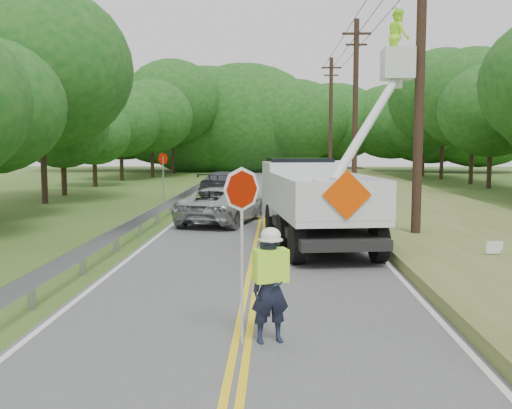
{
  "coord_description": "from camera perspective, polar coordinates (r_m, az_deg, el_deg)",
  "views": [
    {
      "loc": [
        0.52,
        -9.85,
        3.15
      ],
      "look_at": [
        0.0,
        6.0,
        1.5
      ],
      "focal_mm": 41.56,
      "sensor_mm": 36.0,
      "label": 1
    }
  ],
  "objects": [
    {
      "name": "treeline_left",
      "position": [
        41.33,
        -14.51,
        9.72
      ],
      "size": [
        11.15,
        58.14,
        11.61
      ],
      "color": "#332319",
      "rests_on": "ground"
    },
    {
      "name": "suv_silver",
      "position": [
        23.28,
        -3.25,
        -0.02
      ],
      "size": [
        3.51,
        5.55,
        1.43
      ],
      "primitive_type": "imported",
      "rotation": [
        0.0,
        0.0,
        2.9
      ],
      "color": "#AAACB0",
      "rests_on": "road"
    },
    {
      "name": "tall_grass_verge",
      "position": [
        24.92,
        17.19,
        -1.24
      ],
      "size": [
        7.0,
        96.0,
        0.3
      ],
      "primitive_type": "cube",
      "color": "#535F2C",
      "rests_on": "ground"
    },
    {
      "name": "yard_sign",
      "position": [
        16.34,
        21.98,
        -3.95
      ],
      "size": [
        0.45,
        0.11,
        0.65
      ],
      "color": "white",
      "rests_on": "ground"
    },
    {
      "name": "guardrail",
      "position": [
        25.3,
        -8.46,
        -0.01
      ],
      "size": [
        0.18,
        48.0,
        0.77
      ],
      "color": "#999AA0",
      "rests_on": "ground"
    },
    {
      "name": "treeline_horizon",
      "position": [
        66.08,
        1.07,
        7.99
      ],
      "size": [
        55.3,
        13.42,
        12.78
      ],
      "color": "#124915",
      "rests_on": "ground"
    },
    {
      "name": "flagger",
      "position": [
        9.34,
        1.32,
        -7.34
      ],
      "size": [
        1.07,
        0.6,
        2.77
      ],
      "color": "#191E33",
      "rests_on": "road"
    },
    {
      "name": "bucket_truck",
      "position": [
        19.23,
        5.74,
        1.37
      ],
      "size": [
        4.72,
        7.76,
        7.23
      ],
      "color": "black",
      "rests_on": "road"
    },
    {
      "name": "utility_poles",
      "position": [
        27.31,
        11.51,
        10.28
      ],
      "size": [
        1.6,
        43.3,
        10.0
      ],
      "color": "black",
      "rests_on": "ground"
    },
    {
      "name": "suv_darkgrey",
      "position": [
        34.45,
        -2.77,
        1.98
      ],
      "size": [
        3.31,
        5.54,
        1.5
      ],
      "primitive_type": "imported",
      "rotation": [
        0.0,
        0.0,
        2.89
      ],
      "color": "#3D3E47",
      "rests_on": "road"
    },
    {
      "name": "ground",
      "position": [
        10.35,
        -1.12,
        -11.78
      ],
      "size": [
        140.0,
        140.0,
        0.0
      ],
      "primitive_type": "plane",
      "color": "#2B5417",
      "rests_on": "ground"
    },
    {
      "name": "stop_sign_permanent",
      "position": [
        29.18,
        -8.93,
        3.2
      ],
      "size": [
        0.42,
        0.42,
        2.67
      ],
      "color": "#999AA0",
      "rests_on": "ground"
    },
    {
      "name": "road",
      "position": [
        24.06,
        0.63,
        -1.55
      ],
      "size": [
        7.2,
        96.0,
        0.03
      ],
      "color": "#505052",
      "rests_on": "ground"
    }
  ]
}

